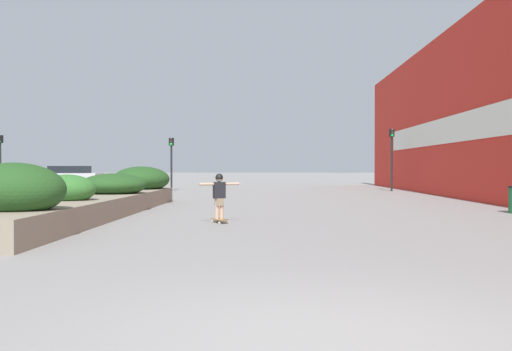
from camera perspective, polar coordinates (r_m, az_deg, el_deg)
name	(u,v)px	position (r m, az deg, el deg)	size (l,w,h in m)	color
ground_plane	(329,339)	(4.69, 7.28, -15.94)	(300.00, 300.00, 0.00)	gray
building_wall_right	(482,105)	(24.33, 21.71, 6.58)	(0.67, 42.64, 7.68)	red
planter_box	(99,196)	(17.02, -15.42, -1.97)	(2.15, 14.34, 1.45)	gray
skateboard	(219,220)	(13.99, -3.69, -4.47)	(0.49, 0.70, 0.09)	olive
skateboarder	(219,192)	(13.95, -3.70, -1.61)	(0.96, 0.52, 1.12)	tan
car_leftmost	(68,176)	(40.90, -18.30, -0.06)	(4.45, 2.07, 1.47)	#BCBCC1
traffic_light_left	(171,154)	(33.78, -8.46, 2.12)	(0.28, 0.30, 3.10)	black
traffic_light_right	(392,149)	(33.72, 13.43, 2.61)	(0.28, 0.30, 3.58)	black
traffic_light_far_left	(0,153)	(36.55, -24.22, 2.11)	(0.28, 0.30, 3.25)	black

